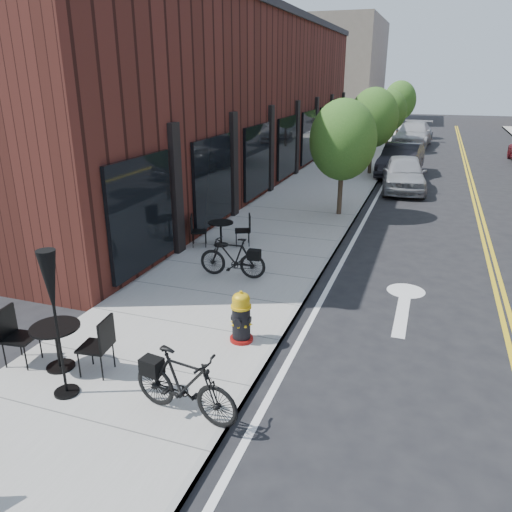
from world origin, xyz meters
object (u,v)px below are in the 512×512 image
at_px(bistro_set_b, 57,341).
at_px(patio_umbrella, 52,294).
at_px(fire_hydrant, 241,317).
at_px(parked_car_b, 401,160).
at_px(parked_car_a, 404,173).
at_px(bistro_set_c, 221,230).
at_px(parked_car_c, 413,134).
at_px(bicycle_left, 232,257).
at_px(bicycle_right, 185,384).

height_order(bistro_set_b, patio_umbrella, patio_umbrella).
height_order(fire_hydrant, patio_umbrella, patio_umbrella).
relative_size(bistro_set_b, patio_umbrella, 0.81).
xyz_separation_m(bistro_set_b, parked_car_b, (3.91, 19.50, 0.14)).
distance_m(parked_car_a, parked_car_b, 3.40).
xyz_separation_m(bistro_set_c, parked_car_c, (3.88, 24.17, 0.24)).
height_order(parked_car_a, parked_car_b, parked_car_b).
height_order(patio_umbrella, parked_car_b, patio_umbrella).
bearing_deg(bistro_set_b, patio_umbrella, -51.32).
xyz_separation_m(bicycle_left, parked_car_b, (2.72, 14.94, 0.15)).
bearing_deg(patio_umbrella, bistro_set_b, 135.91).
xyz_separation_m(fire_hydrant, bicycle_right, (0.02, -2.22, 0.05)).
bearing_deg(patio_umbrella, bicycle_right, 3.82).
bearing_deg(parked_car_a, parked_car_c, 85.81).
bearing_deg(fire_hydrant, parked_car_a, 79.72).
xyz_separation_m(patio_umbrella, parked_car_c, (3.35, 31.29, -0.95)).
xyz_separation_m(bicycle_left, parked_car_a, (3.08, 11.57, 0.12)).
xyz_separation_m(bicycle_right, parked_car_b, (1.42, 19.92, 0.13)).
distance_m(bicycle_left, parked_car_c, 26.33).
xyz_separation_m(bistro_set_c, parked_car_a, (4.25, 9.55, 0.17)).
bearing_deg(bicycle_right, parked_car_c, 5.85).
bearing_deg(bicycle_right, parked_car_b, 4.38).
distance_m(fire_hydrant, parked_car_b, 17.76).
bearing_deg(bistro_set_b, bicycle_left, 68.14).
height_order(bistro_set_c, patio_umbrella, patio_umbrella).
distance_m(bistro_set_b, parked_car_a, 16.68).
bearing_deg(bistro_set_c, fire_hydrant, -85.84).
relative_size(patio_umbrella, parked_car_c, 0.41).
height_order(parked_car_b, parked_car_c, parked_car_c).
distance_m(bistro_set_b, patio_umbrella, 1.38).
bearing_deg(bistro_set_b, bistro_set_c, 82.55).
xyz_separation_m(parked_car_a, parked_car_c, (-0.36, 14.62, 0.08)).
bearing_deg(parked_car_b, bistro_set_b, -95.51).
bearing_deg(bicycle_left, fire_hydrant, 21.45).
height_order(bistro_set_b, parked_car_a, parked_car_a).
bearing_deg(parked_car_c, parked_car_a, -84.39).
xyz_separation_m(fire_hydrant, bicycle_left, (-1.28, 2.75, 0.03)).
bearing_deg(bistro_set_c, patio_umbrella, -108.60).
height_order(bicycle_right, bistro_set_b, bicycle_right).
relative_size(fire_hydrant, parked_car_b, 0.21).
distance_m(bicycle_left, parked_car_a, 11.97).
xyz_separation_m(bistro_set_b, patio_umbrella, (0.56, -0.54, 1.14)).
distance_m(bicycle_right, bistro_set_b, 2.52).
relative_size(parked_car_b, parked_car_c, 0.83).
bearing_deg(parked_car_a, parked_car_b, 90.52).
bearing_deg(parked_car_b, bistro_set_c, -100.91).
bearing_deg(parked_car_b, bicycle_right, -88.26).
bearing_deg(parked_car_b, bicycle_left, -94.49).
height_order(fire_hydrant, bicycle_right, bicycle_right).
bearing_deg(bistro_set_b, parked_car_c, 75.52).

